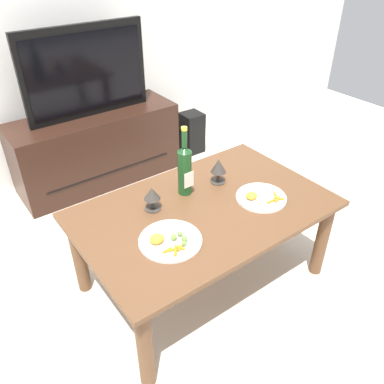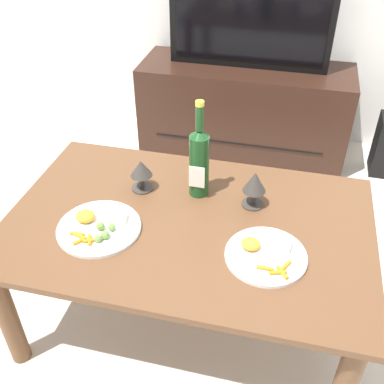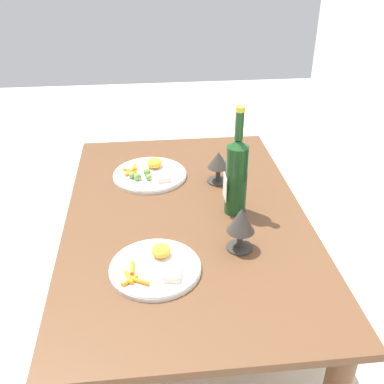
{
  "view_description": "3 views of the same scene",
  "coord_description": "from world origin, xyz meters",
  "px_view_note": "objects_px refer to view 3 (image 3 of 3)",
  "views": [
    {
      "loc": [
        -1.0,
        -1.24,
        1.67
      ],
      "look_at": [
        -0.03,
        0.06,
        0.58
      ],
      "focal_mm": 36.86,
      "sensor_mm": 36.0,
      "label": 1
    },
    {
      "loc": [
        0.3,
        -1.17,
        1.54
      ],
      "look_at": [
        -0.0,
        0.07,
        0.58
      ],
      "focal_mm": 42.73,
      "sensor_mm": 36.0,
      "label": 2
    },
    {
      "loc": [
        1.28,
        -0.12,
        1.34
      ],
      "look_at": [
        -0.04,
        0.02,
        0.57
      ],
      "focal_mm": 42.42,
      "sensor_mm": 36.0,
      "label": 3
    }
  ],
  "objects_px": {
    "goblet_right": "(241,222)",
    "dinner_plate_left": "(150,174)",
    "dinner_plate_right": "(156,267)",
    "wine_bottle": "(236,173)",
    "dining_table": "(186,234)",
    "goblet_left": "(218,162)"
  },
  "relations": [
    {
      "from": "goblet_right",
      "to": "dinner_plate_left",
      "type": "relative_size",
      "value": 0.5
    },
    {
      "from": "dining_table",
      "to": "goblet_right",
      "type": "distance_m",
      "value": 0.31
    },
    {
      "from": "dinner_plate_left",
      "to": "goblet_right",
      "type": "bearing_deg",
      "value": 27.67
    },
    {
      "from": "wine_bottle",
      "to": "goblet_left",
      "type": "xyz_separation_m",
      "value": [
        -0.21,
        -0.02,
        -0.06
      ]
    },
    {
      "from": "goblet_left",
      "to": "wine_bottle",
      "type": "bearing_deg",
      "value": 6.58
    },
    {
      "from": "dining_table",
      "to": "wine_bottle",
      "type": "xyz_separation_m",
      "value": [
        -0.0,
        0.17,
        0.23
      ]
    },
    {
      "from": "goblet_left",
      "to": "dinner_plate_left",
      "type": "height_order",
      "value": "goblet_left"
    },
    {
      "from": "dining_table",
      "to": "dinner_plate_right",
      "type": "relative_size",
      "value": 4.85
    },
    {
      "from": "dinner_plate_right",
      "to": "dinner_plate_left",
      "type": "bearing_deg",
      "value": -179.89
    },
    {
      "from": "goblet_left",
      "to": "dinner_plate_left",
      "type": "bearing_deg",
      "value": -105.14
    },
    {
      "from": "goblet_left",
      "to": "goblet_right",
      "type": "distance_m",
      "value": 0.42
    },
    {
      "from": "goblet_right",
      "to": "dinner_plate_left",
      "type": "bearing_deg",
      "value": -152.33
    },
    {
      "from": "dining_table",
      "to": "dinner_plate_right",
      "type": "height_order",
      "value": "dinner_plate_right"
    },
    {
      "from": "goblet_right",
      "to": "dinner_plate_left",
      "type": "height_order",
      "value": "goblet_right"
    },
    {
      "from": "wine_bottle",
      "to": "goblet_right",
      "type": "bearing_deg",
      "value": -6.58
    },
    {
      "from": "dining_table",
      "to": "wine_bottle",
      "type": "distance_m",
      "value": 0.28
    },
    {
      "from": "wine_bottle",
      "to": "dinner_plate_right",
      "type": "height_order",
      "value": "wine_bottle"
    },
    {
      "from": "wine_bottle",
      "to": "dinner_plate_right",
      "type": "bearing_deg",
      "value": -44.51
    },
    {
      "from": "wine_bottle",
      "to": "goblet_right",
      "type": "height_order",
      "value": "wine_bottle"
    },
    {
      "from": "dinner_plate_right",
      "to": "wine_bottle",
      "type": "bearing_deg",
      "value": 135.49
    },
    {
      "from": "dining_table",
      "to": "dinner_plate_left",
      "type": "xyz_separation_m",
      "value": [
        -0.28,
        -0.11,
        0.09
      ]
    },
    {
      "from": "wine_bottle",
      "to": "goblet_left",
      "type": "bearing_deg",
      "value": -173.42
    }
  ]
}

